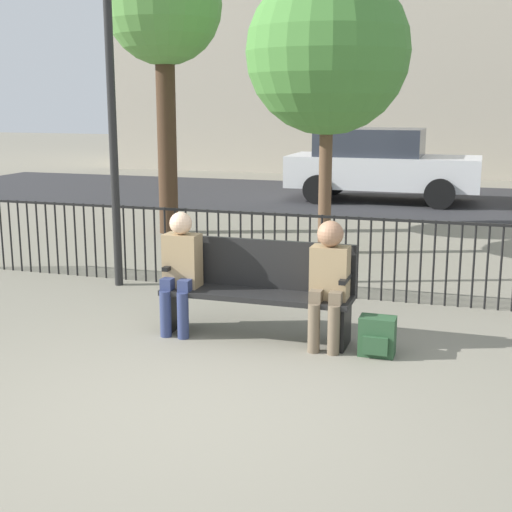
{
  "coord_description": "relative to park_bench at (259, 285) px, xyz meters",
  "views": [
    {
      "loc": [
        1.96,
        -4.51,
        2.21
      ],
      "look_at": [
        0.0,
        1.67,
        0.8
      ],
      "focal_mm": 50.0,
      "sensor_mm": 36.0,
      "label": 1
    }
  ],
  "objects": [
    {
      "name": "tree_1",
      "position": [
        -3.11,
        4.79,
        3.14
      ],
      "size": [
        1.9,
        1.9,
        4.68
      ],
      "color": "#422D1E",
      "rests_on": "ground"
    },
    {
      "name": "lamp_post",
      "position": [
        -2.21,
        1.32,
        1.92
      ],
      "size": [
        0.28,
        0.28,
        3.65
      ],
      "color": "black",
      "rests_on": "ground"
    },
    {
      "name": "tree_0",
      "position": [
        -0.21,
        3.94,
        2.39
      ],
      "size": [
        2.32,
        2.32,
        4.06
      ],
      "color": "brown",
      "rests_on": "ground"
    },
    {
      "name": "seated_person_0",
      "position": [
        -0.75,
        -0.13,
        0.17
      ],
      "size": [
        0.34,
        0.39,
        1.18
      ],
      "color": "navy",
      "rests_on": "ground"
    },
    {
      "name": "street_surface",
      "position": [
        0.0,
        10.25,
        -0.49
      ],
      "size": [
        24.0,
        6.0,
        0.01
      ],
      "color": "#2B2B2D",
      "rests_on": "ground"
    },
    {
      "name": "seated_person_1",
      "position": [
        0.7,
        -0.13,
        0.18
      ],
      "size": [
        0.34,
        0.39,
        1.17
      ],
      "color": "brown",
      "rests_on": "ground"
    },
    {
      "name": "backpack",
      "position": [
        1.17,
        -0.21,
        -0.32
      ],
      "size": [
        0.32,
        0.24,
        0.35
      ],
      "color": "#284C2D",
      "rests_on": "ground"
    },
    {
      "name": "park_bench",
      "position": [
        0.0,
        0.0,
        0.0
      ],
      "size": [
        1.82,
        0.45,
        0.92
      ],
      "color": "black",
      "rests_on": "ground"
    },
    {
      "name": "fence_railing",
      "position": [
        -0.02,
        1.59,
        0.06
      ],
      "size": [
        9.01,
        0.03,
        0.95
      ],
      "color": "black",
      "rests_on": "ground"
    },
    {
      "name": "parked_car_0",
      "position": [
        -0.24,
        9.86,
        0.35
      ],
      "size": [
        4.2,
        1.94,
        1.62
      ],
      "color": "silver",
      "rests_on": "ground"
    },
    {
      "name": "ground_plane",
      "position": [
        0.0,
        -1.75,
        -0.5
      ],
      "size": [
        80.0,
        80.0,
        0.0
      ],
      "primitive_type": "plane",
      "color": "gray"
    }
  ]
}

